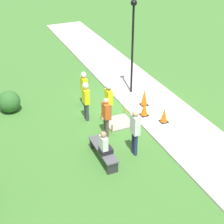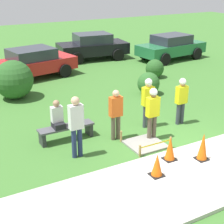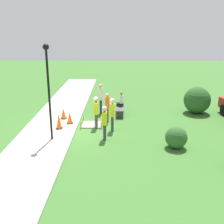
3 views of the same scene
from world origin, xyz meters
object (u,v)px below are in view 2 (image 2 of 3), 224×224
object	(u,v)px
person_seated_on_bench	(57,117)
traffic_cone_sidewalk_edge	(203,147)
bystander_in_orange_shirt	(116,112)
parked_car_black	(93,46)
parked_car_green	(171,46)
bystander_in_gray_shirt	(76,123)
worker_trainee	(148,99)
park_bench	(66,130)
worker_assistant	(153,110)
traffic_cone_near_patch	(157,165)
worker_supervisor	(181,97)
traffic_cone_far_patch	(170,149)
parked_car_red	(32,63)

from	to	relation	value
person_seated_on_bench	traffic_cone_sidewalk_edge	bearing A→B (deg)	-46.58
bystander_in_orange_shirt	parked_car_black	xyz separation A→B (m)	(4.24, 10.39, -0.11)
traffic_cone_sidewalk_edge	parked_car_green	xyz separation A→B (m)	(7.07, 10.50, 0.30)
bystander_in_gray_shirt	worker_trainee	bearing A→B (deg)	14.62
park_bench	bystander_in_gray_shirt	bearing A→B (deg)	-96.57
traffic_cone_sidewalk_edge	bystander_in_gray_shirt	distance (m)	3.59
worker_assistant	bystander_in_gray_shirt	distance (m)	2.55
traffic_cone_near_patch	worker_assistant	world-z (taller)	worker_assistant
park_bench	worker_supervisor	bearing A→B (deg)	-10.56
park_bench	bystander_in_orange_shirt	world-z (taller)	bystander_in_orange_shirt
worker_supervisor	worker_trainee	distance (m)	1.22
traffic_cone_far_patch	traffic_cone_near_patch	bearing A→B (deg)	-148.26
traffic_cone_sidewalk_edge	parked_car_black	bearing A→B (deg)	77.52
person_seated_on_bench	worker_assistant	world-z (taller)	worker_assistant
worker_supervisor	bystander_in_orange_shirt	bearing A→B (deg)	179.33
worker_trainee	bystander_in_orange_shirt	bearing A→B (deg)	-167.77
traffic_cone_sidewalk_edge	park_bench	xyz separation A→B (m)	(-2.80, 3.17, -0.15)
worker_assistant	parked_car_red	bearing A→B (deg)	98.01
worker_assistant	parked_car_red	xyz separation A→B (m)	(-1.23, 8.76, -0.23)
traffic_cone_near_patch	bystander_in_orange_shirt	size ratio (longest dim) A/B	0.38
worker_trainee	worker_supervisor	bearing A→B (deg)	-16.08
worker_trainee	bystander_in_gray_shirt	bearing A→B (deg)	-165.38
worker_assistant	park_bench	bearing A→B (deg)	152.31
traffic_cone_sidewalk_edge	worker_assistant	size ratio (longest dim) A/B	0.46
worker_supervisor	parked_car_black	xyz separation A→B (m)	(1.65, 10.42, -0.16)
bystander_in_gray_shirt	parked_car_red	xyz separation A→B (m)	(1.32, 8.67, -0.28)
traffic_cone_near_patch	worker_trainee	size ratio (longest dim) A/B	0.36
bystander_in_orange_shirt	parked_car_green	size ratio (longest dim) A/B	0.37
traffic_cone_far_patch	park_bench	bearing A→B (deg)	126.00
traffic_cone_far_patch	parked_car_black	bearing A→B (deg)	73.64
person_seated_on_bench	parked_car_black	world-z (taller)	parked_car_black
bystander_in_orange_shirt	parked_car_red	size ratio (longest dim) A/B	0.37
person_seated_on_bench	worker_trainee	world-z (taller)	worker_trainee
bystander_in_orange_shirt	bystander_in_gray_shirt	bearing A→B (deg)	-163.22
worker_assistant	worker_trainee	world-z (taller)	worker_trainee
traffic_cone_near_patch	worker_assistant	distance (m)	2.40
bystander_in_gray_shirt	parked_car_green	distance (m)	13.13
traffic_cone_far_patch	parked_car_red	world-z (taller)	parked_car_red
traffic_cone_sidewalk_edge	parked_car_green	world-z (taller)	parked_car_green
traffic_cone_sidewalk_edge	person_seated_on_bench	size ratio (longest dim) A/B	0.89
worker_assistant	parked_car_black	bearing A→B (deg)	73.57
person_seated_on_bench	worker_assistant	bearing A→B (deg)	-26.30
bystander_in_orange_shirt	traffic_cone_near_patch	bearing A→B (deg)	-94.79
worker_trainee	parked_car_green	bearing A→B (deg)	47.67
worker_trainee	parked_car_green	size ratio (longest dim) A/B	0.39
parked_car_red	parked_car_black	distance (m)	4.97
bystander_in_gray_shirt	parked_car_green	world-z (taller)	bystander_in_gray_shirt
worker_assistant	parked_car_green	bearing A→B (deg)	49.07
bystander_in_gray_shirt	worker_supervisor	bearing A→B (deg)	6.00
worker_supervisor	bystander_in_orange_shirt	xyz separation A→B (m)	(-2.59, 0.03, -0.05)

